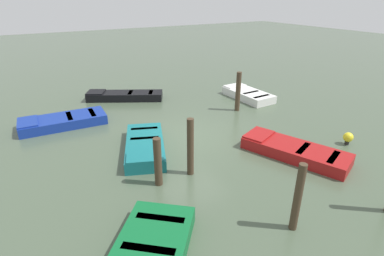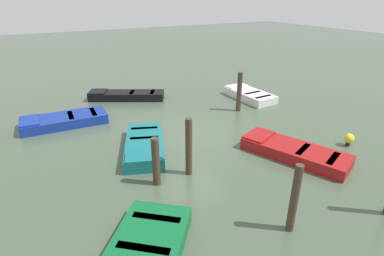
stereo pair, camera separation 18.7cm
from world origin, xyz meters
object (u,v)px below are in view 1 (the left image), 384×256
rowboat_white (248,94)px  mooring_piling_mid_left (238,92)px  rowboat_teal (145,146)px  mooring_piling_far_right (298,198)px  rowboat_blue (63,121)px  mooring_piling_center (190,147)px  marker_buoy (348,137)px  rowboat_black (124,96)px  mooring_piling_near_right (158,162)px  rowboat_red (294,150)px

rowboat_white → mooring_piling_mid_left: bearing=124.1°
rowboat_white → rowboat_teal: bearing=110.1°
mooring_piling_far_right → rowboat_blue: bearing=22.3°
rowboat_teal → mooring_piling_center: (-2.08, -0.68, 0.71)m
rowboat_white → marker_buoy: bearing=175.4°
rowboat_black → mooring_piling_near_right: size_ratio=2.59×
rowboat_teal → rowboat_white: bearing=133.1°
rowboat_teal → rowboat_black: bearing=-170.4°
rowboat_red → marker_buoy: (-0.38, -2.40, 0.07)m
mooring_piling_mid_left → marker_buoy: 5.14m
mooring_piling_mid_left → rowboat_blue: bearing=73.6°
rowboat_white → mooring_piling_center: mooring_piling_center is taller
rowboat_black → mooring_piling_near_right: (-8.03, 1.62, 0.54)m
rowboat_red → rowboat_black: 9.35m
rowboat_blue → mooring_piling_near_right: (-5.98, -1.76, 0.54)m
mooring_piling_far_right → mooring_piling_mid_left: size_ratio=0.95×
mooring_piling_mid_left → mooring_piling_center: bearing=128.3°
mooring_piling_near_right → mooring_piling_mid_left: 6.92m
rowboat_blue → mooring_piling_center: (-5.95, -2.86, 0.71)m
rowboat_teal → rowboat_black: (5.92, -1.20, -0.00)m
mooring_piling_mid_left → rowboat_white: bearing=-53.9°
rowboat_red → rowboat_black: bearing=-2.2°
rowboat_teal → mooring_piling_far_right: size_ratio=1.90×
rowboat_black → mooring_piling_center: (-8.00, 0.52, 0.71)m
mooring_piling_far_right → rowboat_white: bearing=-33.3°
rowboat_black → mooring_piling_center: mooring_piling_center is taller
rowboat_black → rowboat_white: 6.59m
mooring_piling_near_right → mooring_piling_center: 1.11m
rowboat_red → mooring_piling_far_right: bearing=110.9°
rowboat_red → rowboat_white: bearing=-46.9°
mooring_piling_center → rowboat_teal: bearing=18.1°
rowboat_red → mooring_piling_center: bearing=55.8°
marker_buoy → rowboat_teal: bearing=64.1°
rowboat_blue → mooring_piling_far_right: 10.04m
rowboat_teal → rowboat_red: size_ratio=0.90×
rowboat_black → mooring_piling_center: size_ratio=2.10×
rowboat_black → rowboat_blue: (-2.05, 3.38, 0.00)m
mooring_piling_near_right → mooring_piling_far_right: mooring_piling_far_right is taller
rowboat_teal → marker_buoy: marker_buoy is taller
rowboat_white → marker_buoy: size_ratio=6.06×
mooring_piling_center → marker_buoy: size_ratio=3.88×
mooring_piling_far_right → mooring_piling_center: mooring_piling_center is taller
rowboat_blue → marker_buoy: 11.43m
mooring_piling_center → rowboat_white: bearing=-52.2°
rowboat_white → mooring_piling_near_right: bearing=121.7°
rowboat_teal → rowboat_blue: bearing=-129.6°
mooring_piling_far_right → mooring_piling_center: bearing=15.8°
rowboat_white → marker_buoy: marker_buoy is taller
mooring_piling_center → mooring_piling_far_right: bearing=-164.2°
rowboat_white → marker_buoy: 6.11m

